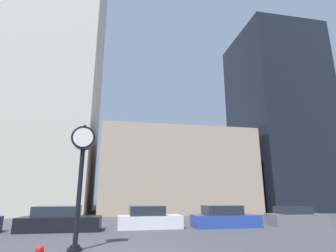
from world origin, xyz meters
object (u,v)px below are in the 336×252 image
Objects in this scene: car_black at (59,220)px; car_blue at (225,218)px; car_white at (149,219)px; street_clock at (82,158)px; car_grey at (296,217)px.

car_blue is at bearing 1.82° from car_black.
car_black reaches higher than car_white.
street_clock reaches higher than car_grey.
car_black is 16.10m from car_grey.
street_clock reaches higher than car_blue.
car_white is 10.56m from car_grey.
street_clock is 11.27m from car_blue.
car_blue is 5.38m from car_grey.
street_clock is 1.06× the size of car_black.
car_grey is (5.37, -0.10, -0.04)m from car_blue.
car_black is 10.72m from car_blue.
car_white is at bearing 5.42° from car_black.
street_clock is 1.13× the size of car_blue.
car_blue is (10.72, -0.03, -0.02)m from car_black.
street_clock is at bearing -155.77° from car_grey.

